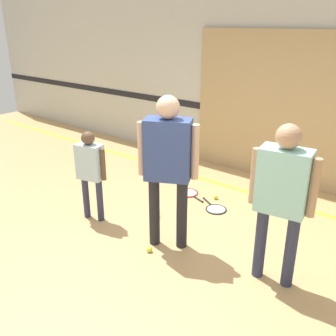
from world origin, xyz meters
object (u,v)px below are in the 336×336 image
Objects in this scene: person_instructor at (168,158)px; tennis_ball_near_instructor at (149,249)px; person_student_left at (90,166)px; racket_second_spare at (188,193)px; tennis_ball_by_spare_racket at (216,197)px; racket_spare_on_floor at (215,209)px; person_student_right at (282,189)px; tennis_ball_stray_left at (158,215)px.

person_instructor is 1.10m from tennis_ball_near_instructor.
person_student_left is at bearing 173.21° from tennis_ball_near_instructor.
racket_second_spare is 8.66× the size of tennis_ball_by_spare_racket.
person_student_left reaches higher than racket_spare_on_floor.
racket_second_spare is (0.54, 1.41, -0.74)m from person_student_left.
tennis_ball_by_spare_racket is (0.43, 0.10, 0.02)m from racket_second_spare.
person_student_right reaches higher than racket_second_spare.
racket_second_spare is at bearing 12.88° from racket_spare_on_floor.
person_instructor is 1.26m from tennis_ball_stray_left.
tennis_ball_by_spare_racket is at bearing 32.32° from racket_second_spare.
person_student_right is (1.24, 0.16, -0.08)m from person_instructor.
tennis_ball_near_instructor is at bearing -85.37° from tennis_ball_by_spare_racket.
tennis_ball_near_instructor is at bearing -51.49° from racket_second_spare.
person_student_right reaches higher than racket_spare_on_floor.
person_student_right is (2.40, 0.29, 0.27)m from person_student_left.
racket_spare_on_floor is 8.33× the size of tennis_ball_near_instructor.
racket_spare_on_floor is 0.84m from tennis_ball_stray_left.
person_instructor is at bearing -39.46° from tennis_ball_stray_left.
tennis_ball_near_instructor is 0.82m from tennis_ball_stray_left.
tennis_ball_stray_left is (-1.75, 0.27, -0.99)m from person_student_right.
racket_spare_on_floor is (1.14, 1.23, -0.74)m from person_student_left.
person_student_left reaches higher than tennis_ball_stray_left.
person_instructor is 26.89× the size of tennis_ball_near_instructor.
person_student_left reaches higher than tennis_ball_near_instructor.
tennis_ball_stray_left is (-0.49, -0.68, 0.02)m from racket_spare_on_floor.
person_instructor is 1.25m from person_student_right.
tennis_ball_by_spare_racket is at bearing 71.53° from tennis_ball_stray_left.
tennis_ball_near_instructor is at bearing -56.54° from tennis_ball_stray_left.
racket_spare_on_floor is at bearing -58.92° from tennis_ball_by_spare_racket.
racket_spare_on_floor is at bearing 54.22° from tennis_ball_stray_left.
racket_spare_on_floor is 0.33m from tennis_ball_by_spare_racket.
tennis_ball_near_instructor is at bearing 10.10° from person_student_right.
person_instructor reaches higher than tennis_ball_stray_left.
tennis_ball_near_instructor is (1.10, -0.13, -0.72)m from person_student_left.
person_instructor is at bearing -81.85° from tennis_ball_by_spare_racket.
person_instructor reaches higher than tennis_ball_by_spare_racket.
racket_spare_on_floor is (-0.03, 1.11, -1.09)m from person_instructor.
person_student_right is 1.88m from racket_spare_on_floor.
person_student_left is at bearing -0.91° from person_student_right.
person_instructor reaches higher than racket_spare_on_floor.
person_student_right is 24.95× the size of tennis_ball_by_spare_racket.
tennis_ball_stray_left is at bearing 123.46° from tennis_ball_near_instructor.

